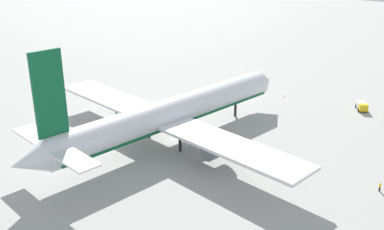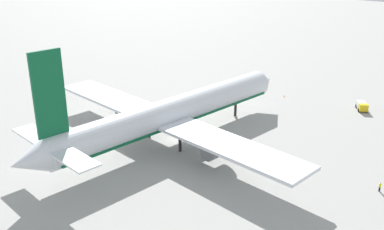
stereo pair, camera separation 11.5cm
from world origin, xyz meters
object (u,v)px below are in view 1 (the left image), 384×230
object	(u,v)px
ground_worker_3	(380,187)
traffic_cone_1	(284,96)
airliner	(170,114)
service_truck_4	(362,106)

from	to	relation	value
ground_worker_3	traffic_cone_1	bearing A→B (deg)	44.46
airliner	traffic_cone_1	bearing A→B (deg)	-8.68
airliner	traffic_cone_1	size ratio (longest dim) A/B	137.18
service_truck_4	traffic_cone_1	xyz separation A→B (m)	(-2.59, 22.12, -0.96)
ground_worker_3	traffic_cone_1	size ratio (longest dim) A/B	3.22
airliner	service_truck_4	world-z (taller)	airliner
service_truck_4	ground_worker_3	world-z (taller)	service_truck_4
service_truck_4	traffic_cone_1	world-z (taller)	service_truck_4
airliner	ground_worker_3	size ratio (longest dim) A/B	42.64
traffic_cone_1	service_truck_4	bearing A→B (deg)	-83.33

